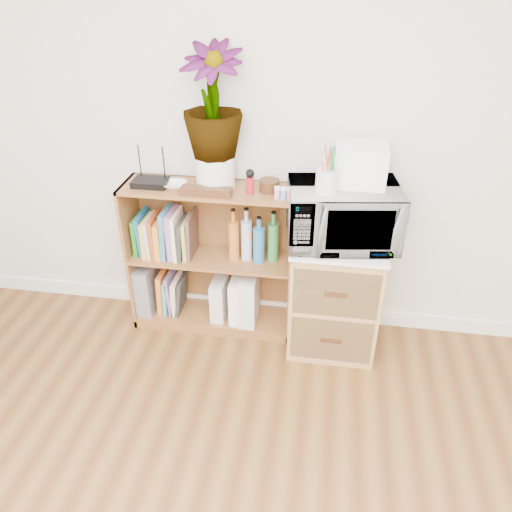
# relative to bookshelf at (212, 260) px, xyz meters

# --- Properties ---
(skirting_board) EXTENTS (4.00, 0.02, 0.10)m
(skirting_board) POSITION_rel_bookshelf_xyz_m (0.35, 0.14, -0.42)
(skirting_board) COLOR white
(skirting_board) RESTS_ON ground
(bookshelf) EXTENTS (1.00, 0.30, 0.95)m
(bookshelf) POSITION_rel_bookshelf_xyz_m (0.00, 0.00, 0.00)
(bookshelf) COLOR brown
(bookshelf) RESTS_ON ground
(wicker_unit) EXTENTS (0.50, 0.45, 0.70)m
(wicker_unit) POSITION_rel_bookshelf_xyz_m (0.75, -0.08, -0.12)
(wicker_unit) COLOR #9E7542
(wicker_unit) RESTS_ON ground
(microwave) EXTENTS (0.63, 0.47, 0.32)m
(microwave) POSITION_rel_bookshelf_xyz_m (0.75, -0.08, 0.41)
(microwave) COLOR silver
(microwave) RESTS_ON wicker_unit
(pen_cup) EXTENTS (0.11, 0.11, 0.12)m
(pen_cup) POSITION_rel_bookshelf_xyz_m (0.65, -0.17, 0.63)
(pen_cup) COLOR silver
(pen_cup) RESTS_ON microwave
(small_appliance) EXTENTS (0.26, 0.22, 0.21)m
(small_appliance) POSITION_rel_bookshelf_xyz_m (0.82, -0.03, 0.67)
(small_appliance) COLOR white
(small_appliance) RESTS_ON microwave
(router) EXTENTS (0.20, 0.13, 0.04)m
(router) POSITION_rel_bookshelf_xyz_m (-0.33, -0.02, 0.49)
(router) COLOR black
(router) RESTS_ON bookshelf
(white_bowl) EXTENTS (0.13, 0.13, 0.03)m
(white_bowl) POSITION_rel_bookshelf_xyz_m (-0.18, -0.03, 0.49)
(white_bowl) COLOR silver
(white_bowl) RESTS_ON bookshelf
(plant_pot) EXTENTS (0.21, 0.21, 0.18)m
(plant_pot) POSITION_rel_bookshelf_xyz_m (0.04, 0.02, 0.57)
(plant_pot) COLOR white
(plant_pot) RESTS_ON bookshelf
(potted_plant) EXTENTS (0.32, 0.32, 0.58)m
(potted_plant) POSITION_rel_bookshelf_xyz_m (0.04, 0.02, 0.95)
(potted_plant) COLOR #376C2B
(potted_plant) RESTS_ON plant_pot
(trinket_box) EXTENTS (0.28, 0.07, 0.04)m
(trinket_box) POSITION_rel_bookshelf_xyz_m (0.02, -0.10, 0.50)
(trinket_box) COLOR #3B1E10
(trinket_box) RESTS_ON bookshelf
(kokeshi_doll) EXTENTS (0.04, 0.04, 0.09)m
(kokeshi_doll) POSITION_rel_bookshelf_xyz_m (0.24, -0.04, 0.52)
(kokeshi_doll) COLOR #A31424
(kokeshi_doll) RESTS_ON bookshelf
(wooden_bowl) EXTENTS (0.11, 0.11, 0.06)m
(wooden_bowl) POSITION_rel_bookshelf_xyz_m (0.34, 0.01, 0.51)
(wooden_bowl) COLOR #34180E
(wooden_bowl) RESTS_ON bookshelf
(paint_jars) EXTENTS (0.12, 0.04, 0.06)m
(paint_jars) POSITION_rel_bookshelf_xyz_m (0.43, -0.09, 0.51)
(paint_jars) COLOR pink
(paint_jars) RESTS_ON bookshelf
(file_box) EXTENTS (0.10, 0.26, 0.33)m
(file_box) POSITION_rel_bookshelf_xyz_m (-0.43, 0.00, -0.24)
(file_box) COLOR slate
(file_box) RESTS_ON bookshelf
(magazine_holder_left) EXTENTS (0.08, 0.21, 0.27)m
(magazine_holder_left) POSITION_rel_bookshelf_xyz_m (0.04, -0.01, -0.27)
(magazine_holder_left) COLOR silver
(magazine_holder_left) RESTS_ON bookshelf
(magazine_holder_mid) EXTENTS (0.09, 0.24, 0.29)m
(magazine_holder_mid) POSITION_rel_bookshelf_xyz_m (0.16, -0.01, -0.26)
(magazine_holder_mid) COLOR white
(magazine_holder_mid) RESTS_ON bookshelf
(magazine_holder_right) EXTENTS (0.10, 0.26, 0.33)m
(magazine_holder_right) POSITION_rel_bookshelf_xyz_m (0.23, -0.01, -0.24)
(magazine_holder_right) COLOR silver
(magazine_holder_right) RESTS_ON bookshelf
(cookbooks) EXTENTS (0.36, 0.20, 0.30)m
(cookbooks) POSITION_rel_bookshelf_xyz_m (-0.28, 0.00, 0.15)
(cookbooks) COLOR #1E701D
(cookbooks) RESTS_ON bookshelf
(liquor_bottles) EXTENTS (0.29, 0.07, 0.32)m
(liquor_bottles) POSITION_rel_bookshelf_xyz_m (0.25, 0.00, 0.18)
(liquor_bottles) COLOR #BF6A23
(liquor_bottles) RESTS_ON bookshelf
(lower_books) EXTENTS (0.17, 0.19, 0.29)m
(lower_books) POSITION_rel_bookshelf_xyz_m (-0.28, -0.00, -0.28)
(lower_books) COLOR orange
(lower_books) RESTS_ON bookshelf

